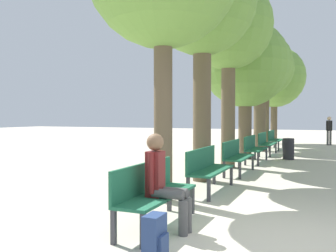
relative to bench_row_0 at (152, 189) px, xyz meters
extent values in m
plane|color=beige|center=(1.85, -0.15, -0.53)|extent=(80.00, 80.00, 0.00)
cube|color=#1E6042|center=(0.10, 0.00, -0.08)|extent=(0.49, 1.85, 0.04)
cube|color=#1E6042|center=(-0.13, 0.00, 0.15)|extent=(0.04, 1.85, 0.43)
cube|color=#38383D|center=(0.30, -0.88, -0.32)|extent=(0.06, 0.06, 0.43)
cube|color=#38383D|center=(0.30, 0.88, -0.32)|extent=(0.06, 0.06, 0.43)
cube|color=#38383D|center=(-0.10, -0.88, -0.32)|extent=(0.06, 0.06, 0.43)
cube|color=#38383D|center=(-0.10, 0.88, -0.32)|extent=(0.06, 0.06, 0.43)
cube|color=#1E6042|center=(0.10, 2.66, -0.08)|extent=(0.49, 1.85, 0.04)
cube|color=#1E6042|center=(-0.13, 2.66, 0.15)|extent=(0.04, 1.85, 0.43)
cube|color=#38383D|center=(0.30, 1.78, -0.32)|extent=(0.06, 0.06, 0.43)
cube|color=#38383D|center=(0.30, 3.54, -0.32)|extent=(0.06, 0.06, 0.43)
cube|color=#38383D|center=(-0.10, 1.78, -0.32)|extent=(0.06, 0.06, 0.43)
cube|color=#38383D|center=(-0.10, 3.54, -0.32)|extent=(0.06, 0.06, 0.43)
cube|color=#1E6042|center=(0.10, 5.32, -0.08)|extent=(0.49, 1.85, 0.04)
cube|color=#1E6042|center=(-0.13, 5.32, 0.15)|extent=(0.04, 1.85, 0.43)
cube|color=#38383D|center=(0.30, 4.45, -0.32)|extent=(0.06, 0.06, 0.43)
cube|color=#38383D|center=(0.30, 6.20, -0.32)|extent=(0.06, 0.06, 0.43)
cube|color=#38383D|center=(-0.10, 4.45, -0.32)|extent=(0.06, 0.06, 0.43)
cube|color=#38383D|center=(-0.10, 6.20, -0.32)|extent=(0.06, 0.06, 0.43)
cube|color=#1E6042|center=(0.10, 7.99, -0.08)|extent=(0.49, 1.85, 0.04)
cube|color=#1E6042|center=(-0.13, 7.99, 0.15)|extent=(0.04, 1.85, 0.43)
cube|color=#38383D|center=(0.30, 7.11, -0.32)|extent=(0.06, 0.06, 0.43)
cube|color=#38383D|center=(0.30, 8.86, -0.32)|extent=(0.06, 0.06, 0.43)
cube|color=#38383D|center=(-0.10, 7.11, -0.32)|extent=(0.06, 0.06, 0.43)
cube|color=#38383D|center=(-0.10, 8.86, -0.32)|extent=(0.06, 0.06, 0.43)
cube|color=#1E6042|center=(0.10, 10.65, -0.08)|extent=(0.49, 1.85, 0.04)
cube|color=#1E6042|center=(-0.13, 10.65, 0.15)|extent=(0.04, 1.85, 0.43)
cube|color=#38383D|center=(0.30, 9.77, -0.32)|extent=(0.06, 0.06, 0.43)
cube|color=#38383D|center=(0.30, 11.52, -0.32)|extent=(0.06, 0.06, 0.43)
cube|color=#38383D|center=(-0.10, 9.77, -0.32)|extent=(0.06, 0.06, 0.43)
cube|color=#38383D|center=(-0.10, 11.52, -0.32)|extent=(0.06, 0.06, 0.43)
cube|color=#1E6042|center=(0.10, 13.31, -0.08)|extent=(0.49, 1.85, 0.04)
cube|color=#1E6042|center=(-0.13, 13.31, 0.15)|extent=(0.04, 1.85, 0.43)
cube|color=#38383D|center=(0.30, 12.43, -0.32)|extent=(0.06, 0.06, 0.43)
cube|color=#38383D|center=(0.30, 14.19, -0.32)|extent=(0.06, 0.06, 0.43)
cube|color=#38383D|center=(-0.10, 12.43, -0.32)|extent=(0.06, 0.06, 0.43)
cube|color=#38383D|center=(-0.10, 14.19, -0.32)|extent=(0.06, 0.06, 0.43)
cylinder|color=brown|center=(-0.50, 1.53, 1.20)|extent=(0.34, 0.34, 3.46)
cylinder|color=brown|center=(-0.50, 3.86, 1.28)|extent=(0.44, 0.44, 3.62)
sphere|color=olive|center=(-0.50, 3.86, 3.81)|extent=(2.61, 2.61, 2.61)
cylinder|color=brown|center=(-0.50, 6.45, 1.27)|extent=(0.43, 0.43, 3.60)
sphere|color=olive|center=(-0.50, 6.45, 3.81)|extent=(2.69, 2.69, 2.69)
cylinder|color=brown|center=(-0.50, 9.01, 0.78)|extent=(0.48, 0.48, 2.62)
sphere|color=olive|center=(-0.50, 9.01, 2.96)|extent=(3.19, 3.19, 3.19)
cylinder|color=brown|center=(-0.50, 12.24, 1.04)|extent=(0.53, 0.53, 3.13)
sphere|color=olive|center=(-0.50, 12.24, 3.39)|extent=(2.86, 2.86, 2.86)
cylinder|color=brown|center=(-0.50, 14.25, 1.07)|extent=(0.28, 0.28, 3.19)
sphere|color=olive|center=(-0.50, 14.25, 3.40)|extent=(2.68, 2.68, 2.68)
cylinder|color=brown|center=(-0.50, 17.13, 0.90)|extent=(0.37, 0.37, 2.85)
sphere|color=olive|center=(-0.50, 17.13, 3.27)|extent=(3.46, 3.46, 3.46)
cylinder|color=#4C4C4C|center=(0.34, -0.23, 0.00)|extent=(0.44, 0.13, 0.13)
cylinder|color=#4C4C4C|center=(0.56, -0.23, -0.30)|extent=(0.13, 0.13, 0.47)
cylinder|color=#4C4C4C|center=(0.34, -0.08, 0.00)|extent=(0.44, 0.13, 0.13)
cylinder|color=#4C4C4C|center=(0.56, -0.08, -0.30)|extent=(0.13, 0.13, 0.47)
cube|color=maroon|center=(0.12, -0.16, 0.25)|extent=(0.20, 0.24, 0.62)
cylinder|color=maroon|center=(0.12, -0.29, 0.28)|extent=(0.09, 0.09, 0.56)
cylinder|color=maroon|center=(0.12, -0.02, 0.28)|extent=(0.09, 0.09, 0.56)
sphere|color=brown|center=(0.12, -0.16, 0.69)|extent=(0.24, 0.24, 0.24)
cube|color=navy|center=(0.55, -1.10, -0.28)|extent=(0.18, 0.30, 0.49)
cube|color=navy|center=(0.66, -1.10, -0.36)|extent=(0.04, 0.21, 0.22)
cylinder|color=#4C4C4C|center=(2.32, 17.11, -0.14)|extent=(0.11, 0.11, 0.78)
cylinder|color=#4C4C4C|center=(2.46, 17.11, -0.14)|extent=(0.11, 0.11, 0.78)
cube|color=black|center=(2.39, 17.11, 0.53)|extent=(0.28, 0.27, 0.55)
cylinder|color=black|center=(2.27, 17.11, 0.54)|extent=(0.08, 0.08, 0.52)
cylinder|color=black|center=(2.51, 17.11, 0.54)|extent=(0.08, 0.08, 0.52)
sphere|color=tan|center=(2.39, 17.11, 0.91)|extent=(0.21, 0.21, 0.21)
cylinder|color=#232328|center=(1.01, 9.36, -0.15)|extent=(0.40, 0.40, 0.76)
camera|label=1|loc=(2.29, -4.79, 1.04)|focal=40.00mm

